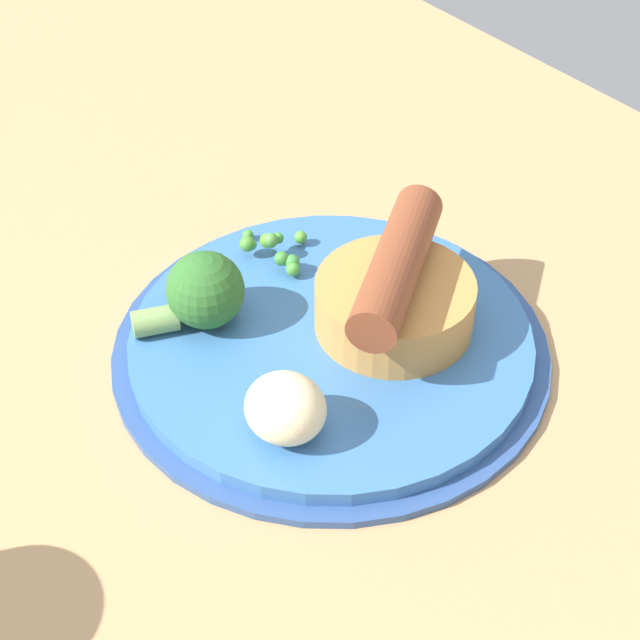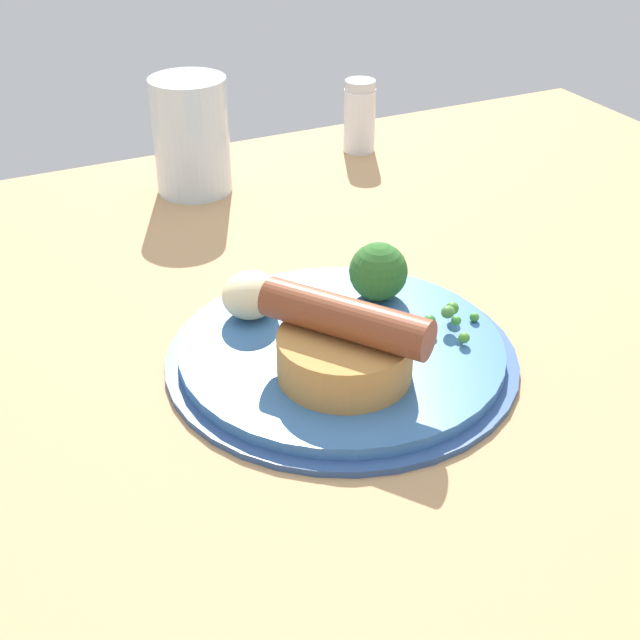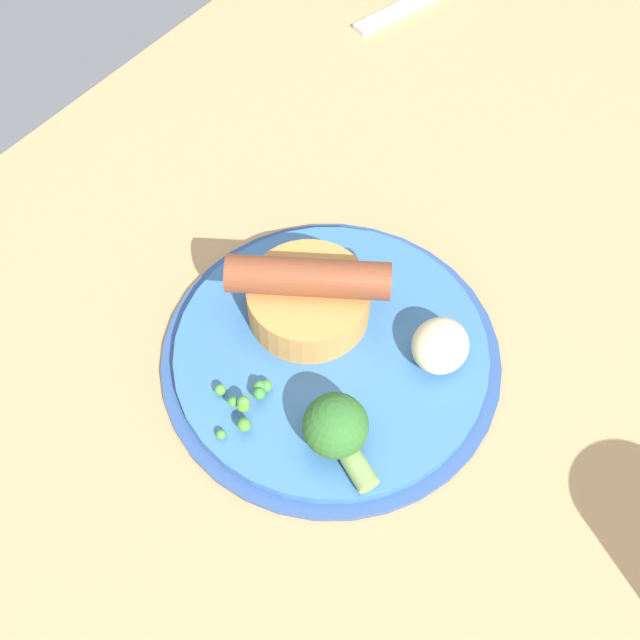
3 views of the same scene
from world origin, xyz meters
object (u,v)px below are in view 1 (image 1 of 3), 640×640
at_px(sausage_pudding, 395,294).
at_px(pea_pile, 273,248).
at_px(potato_chunk_1, 285,408).
at_px(dinner_plate, 331,346).
at_px(broccoli_floret_near, 196,295).

distance_m(sausage_pudding, pea_pile, 0.09).
distance_m(pea_pile, potato_chunk_1, 0.14).
bearing_deg(dinner_plate, potato_chunk_1, 123.74).
xyz_separation_m(pea_pile, potato_chunk_1, (-0.12, 0.08, 0.01)).
relative_size(sausage_pudding, potato_chunk_1, 2.57).
relative_size(pea_pile, broccoli_floret_near, 0.89).
bearing_deg(sausage_pudding, broccoli_floret_near, -74.56).
xyz_separation_m(dinner_plate, sausage_pudding, (-0.02, -0.03, 0.03)).
xyz_separation_m(sausage_pudding, pea_pile, (0.09, 0.02, -0.01)).
relative_size(broccoli_floret_near, potato_chunk_1, 1.43).
bearing_deg(sausage_pudding, pea_pile, -113.85).
bearing_deg(pea_pile, dinner_plate, 168.60).
height_order(broccoli_floret_near, potato_chunk_1, broccoli_floret_near).
height_order(dinner_plate, potato_chunk_1, potato_chunk_1).
height_order(pea_pile, potato_chunk_1, potato_chunk_1).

